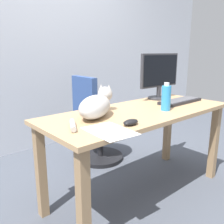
# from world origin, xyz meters

# --- Properties ---
(ground_plane) EXTENTS (8.00, 8.00, 0.00)m
(ground_plane) POSITION_xyz_m (0.00, 0.00, 0.00)
(ground_plane) COLOR #474C56
(back_wall) EXTENTS (6.00, 0.04, 2.60)m
(back_wall) POSITION_xyz_m (0.00, 1.51, 1.30)
(back_wall) COLOR silver
(back_wall) RESTS_ON ground_plane
(desk) EXTENTS (1.54, 0.63, 0.70)m
(desk) POSITION_xyz_m (0.00, 0.00, 0.60)
(desk) COLOR tan
(desk) RESTS_ON ground_plane
(office_chair) EXTENTS (0.48, 0.48, 0.90)m
(office_chair) POSITION_xyz_m (0.13, 0.73, 0.38)
(office_chair) COLOR black
(office_chair) RESTS_ON ground_plane
(monitor) EXTENTS (0.48, 0.20, 0.42)m
(monitor) POSITION_xyz_m (0.47, 0.20, 0.93)
(monitor) COLOR #333338
(monitor) RESTS_ON desk
(keyboard) EXTENTS (0.44, 0.15, 0.03)m
(keyboard) POSITION_xyz_m (0.47, -0.03, 0.72)
(keyboard) COLOR #232328
(keyboard) RESTS_ON desk
(cat) EXTENTS (0.54, 0.36, 0.20)m
(cat) POSITION_xyz_m (-0.37, 0.07, 0.78)
(cat) COLOR #B2ADA8
(cat) RESTS_ON desk
(computer_mouse) EXTENTS (0.11, 0.06, 0.04)m
(computer_mouse) POSITION_xyz_m (-0.33, -0.22, 0.72)
(computer_mouse) COLOR black
(computer_mouse) RESTS_ON desk
(paper_sheet) EXTENTS (0.23, 0.31, 0.00)m
(paper_sheet) POSITION_xyz_m (-0.50, -0.22, 0.70)
(paper_sheet) COLOR white
(paper_sheet) RESTS_ON desk
(water_bottle) EXTENTS (0.07, 0.07, 0.21)m
(water_bottle) POSITION_xyz_m (0.14, -0.12, 0.80)
(water_bottle) COLOR #2D8CD1
(water_bottle) RESTS_ON desk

